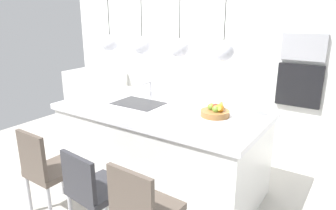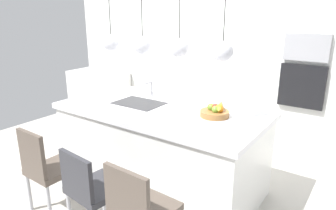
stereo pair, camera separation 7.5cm
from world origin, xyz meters
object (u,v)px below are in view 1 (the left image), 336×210
oven (299,85)px  chair_far (143,208)px  fruit_bowl (215,111)px  chair_near (47,168)px  chair_middle (93,188)px  microwave (304,47)px

oven → chair_far: size_ratio=0.63×
fruit_bowl → chair_far: fruit_bowl is taller
chair_near → chair_middle: bearing=0.7°
fruit_bowl → chair_near: (-1.26, -1.12, -0.51)m
fruit_bowl → chair_far: (-0.07, -1.12, -0.50)m
microwave → oven: bearing=0.0°
microwave → chair_middle: (-1.11, -2.61, -1.05)m
microwave → chair_middle: size_ratio=0.63×
fruit_bowl → chair_middle: (-0.62, -1.11, -0.51)m
chair_far → chair_near: bearing=-179.8°
oven → chair_middle: bearing=-113.1°
fruit_bowl → oven: 1.58m
fruit_bowl → microwave: bearing=71.8°
microwave → oven: (0.00, 0.00, -0.50)m
chair_middle → fruit_bowl: bearing=60.9°
microwave → oven: microwave is taller
fruit_bowl → chair_far: bearing=-93.4°
fruit_bowl → oven: oven is taller
chair_near → chair_far: bearing=0.2°
fruit_bowl → chair_far: 1.23m
oven → chair_middle: (-1.11, -2.61, -0.55)m
microwave → chair_far: bearing=-102.0°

